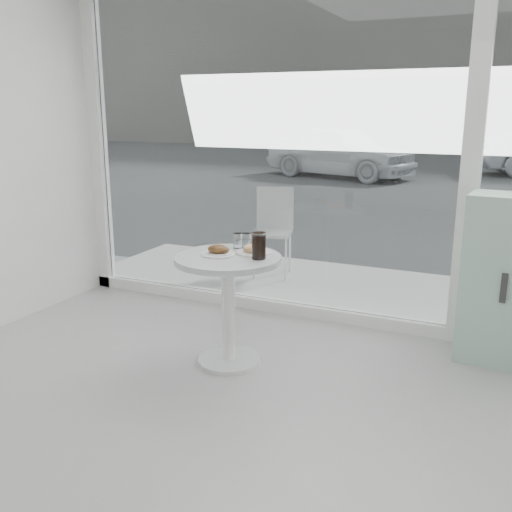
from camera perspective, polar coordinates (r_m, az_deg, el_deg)
The scene contains 13 objects.
storefront at distance 4.52m, azimuth 10.41°, elevation 14.11°, with size 5.00×0.14×3.00m.
main_table at distance 3.88m, azimuth -2.80°, elevation -3.15°, with size 0.72×0.72×0.77m.
patio_deck at distance 5.58m, azimuth 10.95°, elevation -3.50°, with size 5.60×1.60×0.05m, color silver.
street at distance 17.50m, azimuth 20.78°, elevation 7.94°, with size 40.00×24.00×0.00m, color #3B3B3B.
far_building at distance 26.50m, azimuth 23.19°, elevation 18.35°, with size 40.00×2.00×8.00m, color gray.
mint_cabinet at distance 4.25m, azimuth 23.61°, elevation -2.25°, with size 0.57×0.40×1.18m.
patio_chair at distance 5.88m, azimuth 1.78°, elevation 3.07°, with size 0.47×0.47×0.89m.
car_white at distance 15.03m, azimuth 8.38°, elevation 10.35°, with size 1.58×3.93×1.34m, color white.
plate_fritter at distance 3.84m, azimuth -3.75°, elevation 0.50°, with size 0.24×0.24×0.07m.
plate_donut at distance 3.88m, azimuth -0.23°, elevation 0.57°, with size 0.24×0.24×0.06m.
water_tumbler_a at distance 4.02m, azimuth -1.82°, elevation 1.45°, with size 0.07×0.07×0.11m.
water_tumbler_b at distance 4.02m, azimuth -0.94°, elevation 1.46°, with size 0.07×0.07×0.11m.
cola_glass at distance 3.72m, azimuth 0.29°, elevation 0.98°, with size 0.09×0.09×0.18m.
Camera 1 is at (1.21, -1.37, 1.73)m, focal length 40.00 mm.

